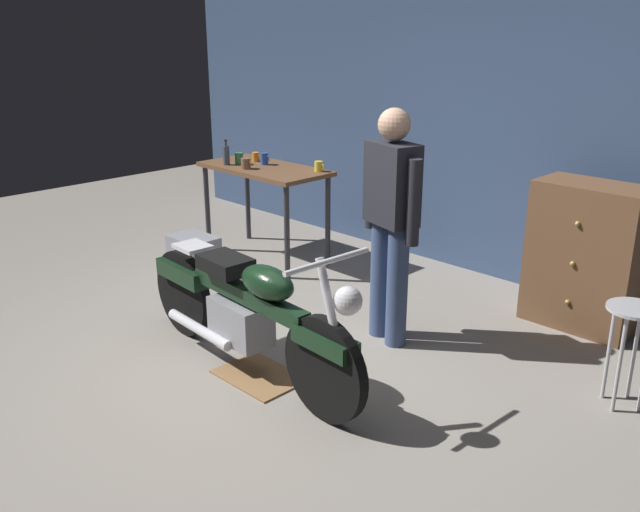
{
  "coord_description": "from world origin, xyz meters",
  "views": [
    {
      "loc": [
        3.16,
        -2.49,
        2.21
      ],
      "look_at": [
        -0.01,
        0.7,
        0.65
      ],
      "focal_mm": 38.26,
      "sensor_mm": 36.0,
      "label": 1
    }
  ],
  "objects_px": {
    "shop_stool": "(632,330)",
    "mug_green_speckled": "(239,159)",
    "wooden_dresser": "(587,256)",
    "motorcycle": "(246,309)",
    "mug_blue_enamel": "(264,159)",
    "mug_orange_travel": "(256,157)",
    "bottle": "(226,155)",
    "person_standing": "(391,217)",
    "mug_yellow_tall": "(319,166)",
    "mug_brown_stoneware": "(246,164)",
    "storage_bin": "(194,254)"
  },
  "relations": [
    {
      "from": "bottle",
      "to": "mug_green_speckled",
      "type": "bearing_deg",
      "value": 54.43
    },
    {
      "from": "mug_orange_travel",
      "to": "mug_yellow_tall",
      "type": "height_order",
      "value": "mug_yellow_tall"
    },
    {
      "from": "mug_green_speckled",
      "to": "mug_orange_travel",
      "type": "bearing_deg",
      "value": 89.83
    },
    {
      "from": "shop_stool",
      "to": "mug_orange_travel",
      "type": "distance_m",
      "value": 3.91
    },
    {
      "from": "storage_bin",
      "to": "mug_brown_stoneware",
      "type": "xyz_separation_m",
      "value": [
        0.1,
        0.57,
        0.78
      ]
    },
    {
      "from": "motorcycle",
      "to": "bottle",
      "type": "relative_size",
      "value": 9.09
    },
    {
      "from": "shop_stool",
      "to": "wooden_dresser",
      "type": "xyz_separation_m",
      "value": [
        -0.71,
        0.94,
        0.05
      ]
    },
    {
      "from": "motorcycle",
      "to": "shop_stool",
      "type": "height_order",
      "value": "motorcycle"
    },
    {
      "from": "wooden_dresser",
      "to": "mug_green_speckled",
      "type": "distance_m",
      "value": 3.27
    },
    {
      "from": "wooden_dresser",
      "to": "mug_orange_travel",
      "type": "height_order",
      "value": "wooden_dresser"
    },
    {
      "from": "person_standing",
      "to": "storage_bin",
      "type": "height_order",
      "value": "person_standing"
    },
    {
      "from": "storage_bin",
      "to": "mug_brown_stoneware",
      "type": "bearing_deg",
      "value": 79.62
    },
    {
      "from": "person_standing",
      "to": "mug_blue_enamel",
      "type": "bearing_deg",
      "value": -2.78
    },
    {
      "from": "mug_orange_travel",
      "to": "mug_brown_stoneware",
      "type": "xyz_separation_m",
      "value": [
        0.21,
        -0.3,
        0.01
      ]
    },
    {
      "from": "wooden_dresser",
      "to": "storage_bin",
      "type": "distance_m",
      "value": 3.38
    },
    {
      "from": "bottle",
      "to": "motorcycle",
      "type": "bearing_deg",
      "value": -35.36
    },
    {
      "from": "mug_orange_travel",
      "to": "bottle",
      "type": "distance_m",
      "value": 0.32
    },
    {
      "from": "mug_yellow_tall",
      "to": "shop_stool",
      "type": "bearing_deg",
      "value": -9.27
    },
    {
      "from": "mug_brown_stoneware",
      "to": "mug_orange_travel",
      "type": "bearing_deg",
      "value": 124.89
    },
    {
      "from": "motorcycle",
      "to": "mug_blue_enamel",
      "type": "height_order",
      "value": "mug_blue_enamel"
    },
    {
      "from": "storage_bin",
      "to": "mug_green_speckled",
      "type": "xyz_separation_m",
      "value": [
        -0.1,
        0.66,
        0.79
      ]
    },
    {
      "from": "shop_stool",
      "to": "mug_blue_enamel",
      "type": "xyz_separation_m",
      "value": [
        -3.68,
        0.36,
        0.46
      ]
    },
    {
      "from": "wooden_dresser",
      "to": "bottle",
      "type": "xyz_separation_m",
      "value": [
        -3.23,
        -0.84,
        0.45
      ]
    },
    {
      "from": "mug_green_speckled",
      "to": "shop_stool",
      "type": "bearing_deg",
      "value": -2.89
    },
    {
      "from": "mug_blue_enamel",
      "to": "mug_yellow_tall",
      "type": "relative_size",
      "value": 1.04
    },
    {
      "from": "mug_blue_enamel",
      "to": "mug_green_speckled",
      "type": "xyz_separation_m",
      "value": [
        -0.18,
        -0.16,
        -0.0
      ]
    },
    {
      "from": "mug_yellow_tall",
      "to": "bottle",
      "type": "relative_size",
      "value": 0.45
    },
    {
      "from": "motorcycle",
      "to": "bottle",
      "type": "distance_m",
      "value": 2.52
    },
    {
      "from": "wooden_dresser",
      "to": "storage_bin",
      "type": "height_order",
      "value": "wooden_dresser"
    },
    {
      "from": "bottle",
      "to": "storage_bin",
      "type": "bearing_deg",
      "value": -72.39
    },
    {
      "from": "mug_green_speckled",
      "to": "mug_brown_stoneware",
      "type": "bearing_deg",
      "value": -23.22
    },
    {
      "from": "mug_yellow_tall",
      "to": "bottle",
      "type": "xyz_separation_m",
      "value": [
        -0.84,
        -0.41,
        0.05
      ]
    },
    {
      "from": "wooden_dresser",
      "to": "mug_green_speckled",
      "type": "xyz_separation_m",
      "value": [
        -3.16,
        -0.74,
        0.41
      ]
    },
    {
      "from": "mug_blue_enamel",
      "to": "mug_brown_stoneware",
      "type": "relative_size",
      "value": 0.92
    },
    {
      "from": "wooden_dresser",
      "to": "mug_orange_travel",
      "type": "bearing_deg",
      "value": -170.41
    },
    {
      "from": "shop_stool",
      "to": "mug_orange_travel",
      "type": "relative_size",
      "value": 6.08
    },
    {
      "from": "mug_yellow_tall",
      "to": "mug_green_speckled",
      "type": "bearing_deg",
      "value": -158.11
    },
    {
      "from": "shop_stool",
      "to": "storage_bin",
      "type": "xyz_separation_m",
      "value": [
        -3.76,
        -0.46,
        -0.33
      ]
    },
    {
      "from": "storage_bin",
      "to": "mug_green_speckled",
      "type": "relative_size",
      "value": 3.74
    },
    {
      "from": "mug_green_speckled",
      "to": "mug_yellow_tall",
      "type": "xyz_separation_m",
      "value": [
        0.77,
        0.31,
        -0.01
      ]
    },
    {
      "from": "wooden_dresser",
      "to": "mug_yellow_tall",
      "type": "height_order",
      "value": "wooden_dresser"
    },
    {
      "from": "person_standing",
      "to": "mug_green_speckled",
      "type": "relative_size",
      "value": 14.2
    },
    {
      "from": "person_standing",
      "to": "mug_yellow_tall",
      "type": "height_order",
      "value": "person_standing"
    },
    {
      "from": "person_standing",
      "to": "wooden_dresser",
      "type": "distance_m",
      "value": 1.56
    },
    {
      "from": "wooden_dresser",
      "to": "mug_yellow_tall",
      "type": "xyz_separation_m",
      "value": [
        -2.39,
        -0.43,
        0.4
      ]
    },
    {
      "from": "mug_green_speckled",
      "to": "bottle",
      "type": "height_order",
      "value": "bottle"
    },
    {
      "from": "shop_stool",
      "to": "mug_green_speckled",
      "type": "bearing_deg",
      "value": 177.11
    },
    {
      "from": "shop_stool",
      "to": "mug_brown_stoneware",
      "type": "relative_size",
      "value": 5.2
    },
    {
      "from": "storage_bin",
      "to": "mug_blue_enamel",
      "type": "relative_size",
      "value": 3.88
    },
    {
      "from": "shop_stool",
      "to": "motorcycle",
      "type": "bearing_deg",
      "value": -145.33
    }
  ]
}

